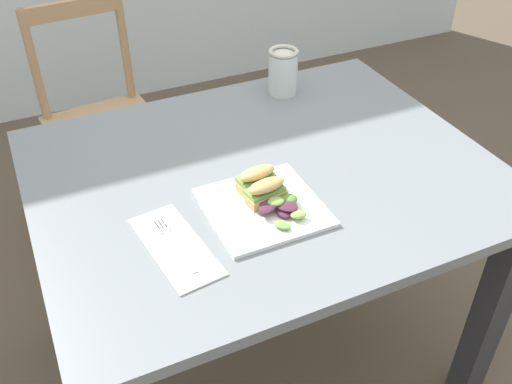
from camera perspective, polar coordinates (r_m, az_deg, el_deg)
The scene contains 10 objects.
ground_plane at distance 1.95m, azimuth 4.47°, elevation -15.85°, with size 8.99×8.99×0.00m, color brown.
dining_table at distance 1.50m, azimuth 0.78°, elevation -1.80°, with size 1.12×0.90×0.74m.
chair_wooden_far at distance 2.26m, azimuth -15.01°, elevation 6.68°, with size 0.43×0.43×0.87m.
plate_lunch at distance 1.29m, azimuth 0.74°, elevation -1.51°, with size 0.25×0.25×0.01m, color white.
sandwich_half_front at distance 1.29m, azimuth 0.99°, elevation 0.11°, with size 0.10×0.06×0.06m.
sandwich_half_back at distance 1.32m, azimuth 0.07°, elevation 1.36°, with size 0.10×0.06×0.06m.
salad_mixed_greens at distance 1.27m, azimuth 2.55°, elevation -1.33°, with size 0.12×0.14×0.03m.
napkin_folded at distance 1.21m, azimuth -7.99°, elevation -5.35°, with size 0.11×0.26×0.00m, color silver.
fork_on_napkin at distance 1.22m, azimuth -8.34°, elevation -4.75°, with size 0.04×0.19×0.00m.
mason_jar_iced_tea at distance 1.74m, azimuth 2.68°, elevation 11.64°, with size 0.09×0.09×0.14m.
Camera 1 is at (-0.62, -0.99, 1.56)m, focal length 40.37 mm.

